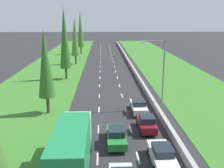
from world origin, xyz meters
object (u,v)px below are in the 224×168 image
Objects in this scene: white_sedan_right_lane_fifth at (139,106)px; street_light_mast at (161,69)px; poplar_tree_second at (45,64)px; poplar_tree_third at (65,38)px; green_box_truck_left_lane at (72,150)px; white_sedan_right_lane at (162,155)px; maroon_hatchback_right_lane at (146,123)px; green_sedan_centre_lane at (116,136)px; poplar_tree_fourth at (75,36)px; poplar_tree_fifth at (80,29)px.

white_sedan_right_lane_fifth is 5.60m from street_light_mast.
poplar_tree_third is at bearing 90.51° from poplar_tree_second.
white_sedan_right_lane_fifth is at bearing 62.62° from green_box_truck_left_lane.
street_light_mast is (2.75, 13.46, 4.42)m from white_sedan_right_lane.
maroon_hatchback_right_lane is at bearing -63.88° from poplar_tree_third.
green_box_truck_left_lane is at bearing -81.49° from poplar_tree_third.
green_box_truck_left_lane reaches higher than maroon_hatchback_right_lane.
street_light_mast is at bearing -48.93° from poplar_tree_third.
green_sedan_centre_lane is 0.50× the size of street_light_mast.
green_sedan_centre_lane is 12.48m from street_light_mast.
street_light_mast reaches higher than white_sedan_right_lane.
poplar_tree_fourth is (0.12, 34.52, 0.79)m from poplar_tree_second.
poplar_tree_third is at bearing 111.43° from white_sedan_right_lane.
poplar_tree_second is (-11.71, 11.99, 5.43)m from white_sedan_right_lane.
maroon_hatchback_right_lane reaches higher than white_sedan_right_lane_fifth.
green_sedan_centre_lane is 0.43× the size of poplar_tree_second.
poplar_tree_fifth is (-8.12, 61.45, 7.08)m from green_sedan_centre_lane.
white_sedan_right_lane_fifth is 14.98m from green_box_truck_left_lane.
poplar_tree_fourth reaches higher than white_sedan_right_lane_fifth.
poplar_tree_fifth is at bearing 102.10° from white_sedan_right_lane_fifth.
white_sedan_right_lane_fifth is 12.66m from poplar_tree_second.
white_sedan_right_lane is at bearing -45.67° from poplar_tree_second.
maroon_hatchback_right_lane is 5.44m from white_sedan_right_lane_fifth.
poplar_tree_third is (-11.68, 23.82, 7.08)m from maroon_hatchback_right_lane.
green_sedan_centre_lane is at bearing 134.35° from white_sedan_right_lane.
poplar_tree_second is at bearing -89.49° from poplar_tree_third.
maroon_hatchback_right_lane is 13.89m from poplar_tree_second.
green_box_truck_left_lane is 66.89m from poplar_tree_fifth.
poplar_tree_second is at bearing 179.34° from white_sedan_right_lane_fifth.
street_light_mast is (14.34, -33.04, -1.80)m from poplar_tree_fourth.
white_sedan_right_lane_fifth is 0.43× the size of poplar_tree_second.
green_sedan_centre_lane is 1.00× the size of white_sedan_right_lane_fifth.
green_sedan_centre_lane is at bearing -111.87° from white_sedan_right_lane_fifth.
poplar_tree_fourth is at bearing 89.00° from poplar_tree_third.
poplar_tree_fifth is at bearing 89.70° from poplar_tree_third.
poplar_tree_second is at bearing -90.20° from poplar_tree_fourth.
poplar_tree_fourth is at bearing -89.68° from poplar_tree_fifth.
white_sedan_right_lane is at bearing 11.01° from green_box_truck_left_lane.
maroon_hatchback_right_lane is (-0.19, 6.42, 0.02)m from white_sedan_right_lane.
white_sedan_right_lane_fifth is at bearing 91.35° from white_sedan_right_lane.
green_box_truck_left_lane is 18.10m from street_light_mast.
maroon_hatchback_right_lane is 42.13m from poplar_tree_fourth.
poplar_tree_third is (-8.30, 26.59, 7.10)m from green_sedan_centre_lane.
green_box_truck_left_lane is (-3.57, -5.04, 1.37)m from green_sedan_centre_lane.
street_light_mast is (2.94, 7.04, 4.40)m from maroon_hatchback_right_lane.
green_box_truck_left_lane is (-6.95, -7.81, 1.35)m from maroon_hatchback_right_lane.
white_sedan_right_lane_fifth is 0.50× the size of street_light_mast.
green_box_truck_left_lane reaches higher than white_sedan_right_lane_fifth.
green_box_truck_left_lane is 0.90× the size of poplar_tree_second.
poplar_tree_fourth is (-11.59, 46.51, 6.22)m from white_sedan_right_lane.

